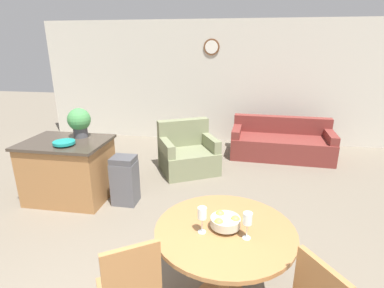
{
  "coord_description": "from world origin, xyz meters",
  "views": [
    {
      "loc": [
        0.63,
        -1.1,
        2.17
      ],
      "look_at": [
        0.03,
        2.5,
        0.96
      ],
      "focal_mm": 28.0,
      "sensor_mm": 36.0,
      "label": 1
    }
  ],
  "objects_px": {
    "potted_plant": "(79,121)",
    "armchair": "(188,155)",
    "dining_table": "(224,247)",
    "kitchen_island": "(69,170)",
    "wine_glass_right": "(248,220)",
    "teal_bowl": "(64,143)",
    "fruit_bowl": "(225,221)",
    "trash_bin": "(125,180)",
    "couch": "(281,143)",
    "wine_glass_left": "(202,214)"
  },
  "relations": [
    {
      "from": "dining_table",
      "to": "couch",
      "type": "xyz_separation_m",
      "value": [
        0.92,
        3.88,
        -0.32
      ]
    },
    {
      "from": "teal_bowl",
      "to": "armchair",
      "type": "xyz_separation_m",
      "value": [
        1.42,
        1.47,
        -0.63
      ]
    },
    {
      "from": "fruit_bowl",
      "to": "kitchen_island",
      "type": "distance_m",
      "value": 2.84
    },
    {
      "from": "teal_bowl",
      "to": "armchair",
      "type": "bearing_deg",
      "value": 46.15
    },
    {
      "from": "trash_bin",
      "to": "kitchen_island",
      "type": "bearing_deg",
      "value": 179.11
    },
    {
      "from": "fruit_bowl",
      "to": "trash_bin",
      "type": "height_order",
      "value": "fruit_bowl"
    },
    {
      "from": "wine_glass_left",
      "to": "potted_plant",
      "type": "bearing_deg",
      "value": 137.59
    },
    {
      "from": "dining_table",
      "to": "teal_bowl",
      "type": "bearing_deg",
      "value": 148.31
    },
    {
      "from": "fruit_bowl",
      "to": "armchair",
      "type": "distance_m",
      "value": 3.02
    },
    {
      "from": "potted_plant",
      "to": "trash_bin",
      "type": "xyz_separation_m",
      "value": [
        0.72,
        -0.22,
        -0.77
      ]
    },
    {
      "from": "wine_glass_right",
      "to": "fruit_bowl",
      "type": "bearing_deg",
      "value": 149.76
    },
    {
      "from": "couch",
      "to": "teal_bowl",
      "type": "bearing_deg",
      "value": -138.72
    },
    {
      "from": "wine_glass_right",
      "to": "kitchen_island",
      "type": "xyz_separation_m",
      "value": [
        -2.51,
        1.67,
        -0.48
      ]
    },
    {
      "from": "trash_bin",
      "to": "couch",
      "type": "distance_m",
      "value": 3.35
    },
    {
      "from": "kitchen_island",
      "to": "armchair",
      "type": "bearing_deg",
      "value": 40.21
    },
    {
      "from": "fruit_bowl",
      "to": "wine_glass_right",
      "type": "distance_m",
      "value": 0.22
    },
    {
      "from": "kitchen_island",
      "to": "trash_bin",
      "type": "bearing_deg",
      "value": -0.89
    },
    {
      "from": "couch",
      "to": "armchair",
      "type": "relative_size",
      "value": 1.65
    },
    {
      "from": "wine_glass_left",
      "to": "trash_bin",
      "type": "height_order",
      "value": "wine_glass_left"
    },
    {
      "from": "wine_glass_right",
      "to": "teal_bowl",
      "type": "relative_size",
      "value": 0.77
    },
    {
      "from": "fruit_bowl",
      "to": "potted_plant",
      "type": "distance_m",
      "value": 2.85
    },
    {
      "from": "armchair",
      "to": "potted_plant",
      "type": "bearing_deg",
      "value": -170.35
    },
    {
      "from": "wine_glass_right",
      "to": "teal_bowl",
      "type": "bearing_deg",
      "value": 148.39
    },
    {
      "from": "fruit_bowl",
      "to": "teal_bowl",
      "type": "height_order",
      "value": "teal_bowl"
    },
    {
      "from": "potted_plant",
      "to": "armchair",
      "type": "bearing_deg",
      "value": 37.7
    },
    {
      "from": "potted_plant",
      "to": "couch",
      "type": "bearing_deg",
      "value": 33.8
    },
    {
      "from": "kitchen_island",
      "to": "couch",
      "type": "bearing_deg",
      "value": 35.28
    },
    {
      "from": "dining_table",
      "to": "wine_glass_right",
      "type": "relative_size",
      "value": 5.18
    },
    {
      "from": "wine_glass_right",
      "to": "potted_plant",
      "type": "bearing_deg",
      "value": 141.73
    },
    {
      "from": "teal_bowl",
      "to": "wine_glass_right",
      "type": "bearing_deg",
      "value": -31.61
    },
    {
      "from": "kitchen_island",
      "to": "wine_glass_right",
      "type": "bearing_deg",
      "value": -33.57
    },
    {
      "from": "potted_plant",
      "to": "couch",
      "type": "distance_m",
      "value": 3.86
    },
    {
      "from": "teal_bowl",
      "to": "armchair",
      "type": "relative_size",
      "value": 0.24
    },
    {
      "from": "dining_table",
      "to": "couch",
      "type": "relative_size",
      "value": 0.57
    },
    {
      "from": "dining_table",
      "to": "kitchen_island",
      "type": "bearing_deg",
      "value": 146.22
    },
    {
      "from": "couch",
      "to": "armchair",
      "type": "height_order",
      "value": "armchair"
    },
    {
      "from": "dining_table",
      "to": "couch",
      "type": "bearing_deg",
      "value": 76.66
    },
    {
      "from": "kitchen_island",
      "to": "potted_plant",
      "type": "relative_size",
      "value": 2.73
    },
    {
      "from": "potted_plant",
      "to": "armchair",
      "type": "distance_m",
      "value": 1.94
    },
    {
      "from": "teal_bowl",
      "to": "potted_plant",
      "type": "relative_size",
      "value": 0.67
    },
    {
      "from": "dining_table",
      "to": "wine_glass_left",
      "type": "height_order",
      "value": "wine_glass_left"
    },
    {
      "from": "dining_table",
      "to": "fruit_bowl",
      "type": "distance_m",
      "value": 0.24
    },
    {
      "from": "couch",
      "to": "kitchen_island",
      "type": "bearing_deg",
      "value": -141.78
    },
    {
      "from": "wine_glass_right",
      "to": "armchair",
      "type": "bearing_deg",
      "value": 108.49
    },
    {
      "from": "teal_bowl",
      "to": "couch",
      "type": "distance_m",
      "value": 4.07
    },
    {
      "from": "dining_table",
      "to": "potted_plant",
      "type": "height_order",
      "value": "potted_plant"
    },
    {
      "from": "dining_table",
      "to": "trash_bin",
      "type": "distance_m",
      "value": 2.17
    },
    {
      "from": "kitchen_island",
      "to": "dining_table",
      "type": "bearing_deg",
      "value": -33.78
    },
    {
      "from": "potted_plant",
      "to": "armchair",
      "type": "height_order",
      "value": "potted_plant"
    },
    {
      "from": "dining_table",
      "to": "teal_bowl",
      "type": "relative_size",
      "value": 3.98
    }
  ]
}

